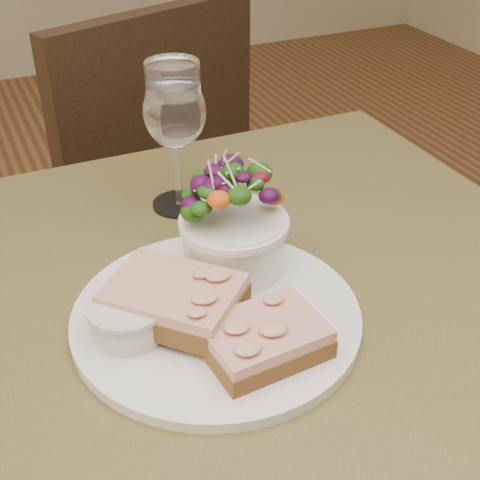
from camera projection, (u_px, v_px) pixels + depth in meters
name	position (u px, v px, depth m)	size (l,w,h in m)	color
cafe_table	(243.00, 381.00, 0.74)	(0.80, 0.80, 0.75)	#463A1E
chair_far	(125.00, 266.00, 1.53)	(0.54, 0.54, 0.90)	black
dinner_plate	(216.00, 316.00, 0.67)	(0.29, 0.29, 0.01)	white
sandwich_front	(264.00, 338.00, 0.61)	(0.11, 0.09, 0.03)	#4E2C14
sandwich_back	(174.00, 299.00, 0.64)	(0.15, 0.15, 0.03)	#4E2C14
ramekin	(127.00, 317.00, 0.63)	(0.07, 0.07, 0.04)	silver
salad_bowl	(234.00, 220.00, 0.70)	(0.11, 0.11, 0.13)	white
garnish	(139.00, 285.00, 0.69)	(0.05, 0.04, 0.02)	#0F3309
wine_glass	(175.00, 116.00, 0.79)	(0.08, 0.08, 0.18)	white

